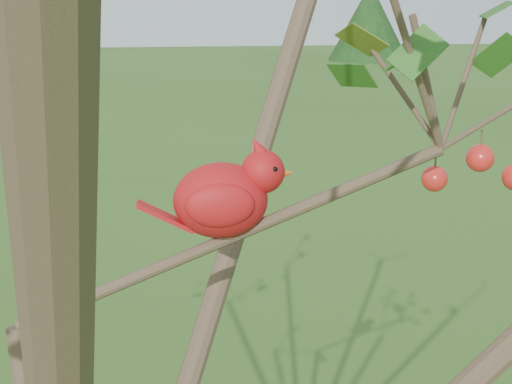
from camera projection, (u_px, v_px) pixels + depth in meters
crabapple_tree at (58, 235)px, 0.97m from camera, size 2.35×2.05×2.95m
cardinal at (226, 196)px, 1.10m from camera, size 0.22×0.11×0.16m
distant_trees at (32, 34)px, 22.57m from camera, size 38.76×15.82×2.99m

